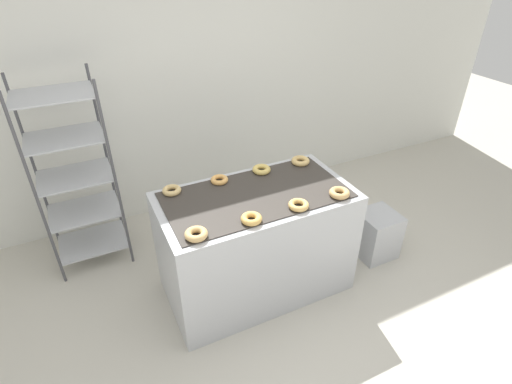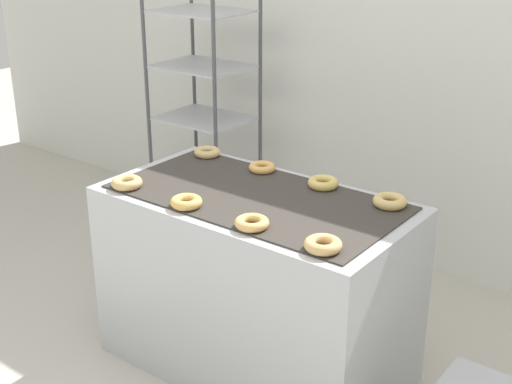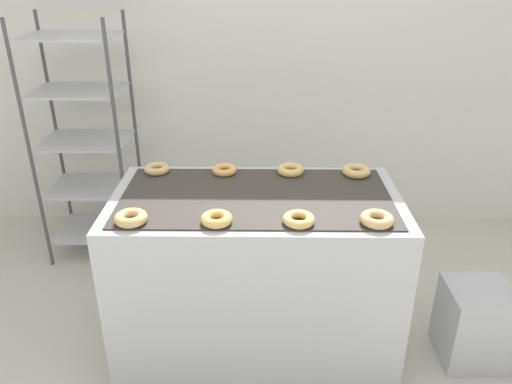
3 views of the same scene
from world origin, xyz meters
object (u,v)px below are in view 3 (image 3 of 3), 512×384
donut_near_left (131,218)px  donut_far_right (356,171)px  donut_near_midleft (217,219)px  donut_near_midright (299,219)px  donut_far_midright (291,170)px  donut_near_right (377,219)px  glaze_bin (475,324)px  fryer_machine (256,273)px  donut_far_left (157,169)px  donut_far_midleft (224,170)px  baking_rack_cart (86,141)px

donut_near_left → donut_far_right: donut_near_left is taller
donut_near_midleft → donut_near_midright: bearing=0.4°
donut_near_midright → donut_far_midright: 0.56m
donut_near_midleft → donut_near_right: (0.71, 0.00, 0.00)m
donut_near_right → donut_near_midleft: bearing=-179.7°
glaze_bin → donut_far_midright: (-0.98, 0.39, 0.72)m
fryer_machine → donut_far_midright: donut_far_midright is taller
donut_near_midright → donut_far_right: donut_far_right is taller
donut_near_left → glaze_bin: bearing=5.7°
donut_near_left → donut_near_right: (1.08, 0.00, -0.00)m
donut_near_left → donut_near_midright: bearing=0.1°
donut_far_left → donut_far_midright: size_ratio=0.95×
donut_near_left → donut_far_midright: (0.73, 0.56, -0.00)m
donut_far_midleft → donut_far_right: bearing=-1.1°
donut_near_midleft → donut_near_midright: (0.36, 0.00, -0.00)m
donut_near_midleft → donut_far_left: (-0.37, 0.57, -0.00)m
glaze_bin → donut_near_right: (-0.63, -0.17, 0.72)m
fryer_machine → donut_near_midleft: 0.58m
glaze_bin → donut_far_midright: size_ratio=3.00×
baking_rack_cart → donut_far_left: 0.93m
baking_rack_cart → donut_near_midleft: bearing=-51.6°
baking_rack_cart → donut_near_midleft: 1.61m
baking_rack_cart → donut_far_midright: baking_rack_cart is taller
donut_far_left → fryer_machine: bearing=-28.0°
donut_near_midright → donut_near_right: (0.34, 0.00, 0.00)m
baking_rack_cart → donut_far_midleft: bearing=-35.1°
donut_far_left → donut_far_midleft: donut_far_left is taller
donut_near_right → donut_far_midleft: 0.90m
fryer_machine → donut_near_right: size_ratio=9.66×
donut_far_midleft → fryer_machine: bearing=-58.0°
donut_near_midright → donut_far_midright: (-0.01, 0.56, 0.00)m
glaze_bin → donut_near_midleft: (-1.33, -0.17, 0.72)m
donut_near_midleft → donut_far_right: (0.71, 0.55, 0.00)m
donut_near_right → glaze_bin: bearing=15.1°
donut_near_right → donut_far_left: (-1.08, 0.57, -0.00)m
donut_near_midleft → donut_far_midright: same height
fryer_machine → donut_far_left: bearing=152.0°
donut_near_right → baking_rack_cart: bearing=143.6°
baking_rack_cart → donut_far_right: (1.71, -0.71, 0.09)m
donut_near_midleft → donut_far_left: size_ratio=1.03×
glaze_bin → donut_far_left: bearing=166.9°
donut_near_right → donut_far_midright: 0.66m
donut_near_left → donut_far_midleft: 0.67m
donut_far_left → baking_rack_cart: bearing=132.1°
donut_far_midleft → donut_far_midright: bearing=-0.2°
baking_rack_cart → donut_near_midright: size_ratio=11.58×
fryer_machine → donut_near_midright: 0.59m
donut_near_left → donut_near_midright: size_ratio=1.02×
fryer_machine → donut_near_right: 0.77m
donut_near_midright → donut_far_midleft: size_ratio=1.08×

